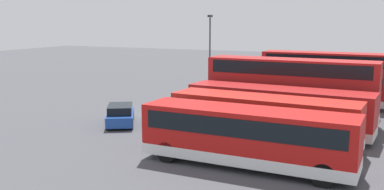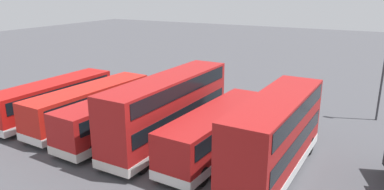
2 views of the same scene
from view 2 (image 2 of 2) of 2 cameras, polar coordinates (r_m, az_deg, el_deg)
name	(u,v)px [view 2 (image 2 of 2)]	position (r m, az deg, el deg)	size (l,w,h in m)	color
ground_plane	(209,101)	(33.61, 2.63, -1.03)	(140.00, 140.00, 0.00)	#47474C
bus_double_decker_near_end	(276,134)	(20.38, 13.02, -6.01)	(2.93, 10.47, 4.55)	#A51919
bus_single_deck_second	(217,130)	(22.59, 3.95, -5.59)	(3.18, 10.50, 2.95)	#A51919
bus_double_decker_third	(169,107)	(24.22, -3.64, -1.96)	(2.90, 11.96, 4.55)	#A51919
bus_single_deck_fourth	(128,111)	(26.43, -10.03, -2.49)	(3.31, 12.06, 2.95)	#A51919
bus_single_deck_fifth	(91,104)	(28.67, -15.69, -1.36)	(3.16, 10.98, 2.95)	red
bus_single_deck_sixth	(54,98)	(31.15, -20.95, -0.44)	(2.78, 10.78, 2.95)	#B71411
car_hatchback_silver	(175,86)	(36.32, -2.64, 1.45)	(4.45, 3.68, 1.43)	#1E479E
waste_bin_yellow	(277,118)	(28.79, 13.18, -3.50)	(0.60, 0.60, 0.95)	#197F33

